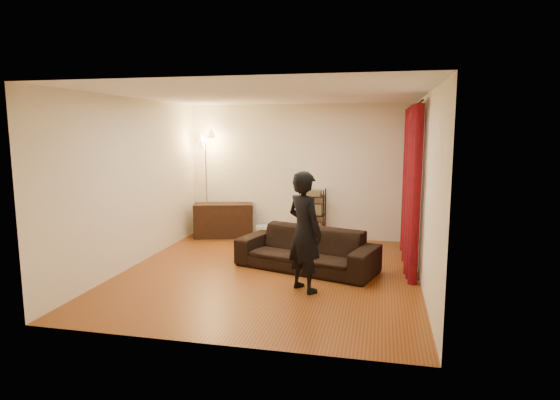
% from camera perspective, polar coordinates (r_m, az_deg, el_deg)
% --- Properties ---
extents(floor, '(5.00, 5.00, 0.00)m').
position_cam_1_polar(floor, '(7.33, -1.28, -8.85)').
color(floor, brown).
rests_on(floor, ground).
extents(ceiling, '(5.00, 5.00, 0.00)m').
position_cam_1_polar(ceiling, '(7.01, -1.35, 12.69)').
color(ceiling, white).
rests_on(ceiling, ground).
extents(wall_back, '(5.00, 0.00, 5.00)m').
position_cam_1_polar(wall_back, '(9.48, 2.25, 3.46)').
color(wall_back, '#F7EECC').
rests_on(wall_back, ground).
extents(wall_front, '(5.00, 0.00, 5.00)m').
position_cam_1_polar(wall_front, '(4.68, -8.53, -1.96)').
color(wall_front, '#F7EECC').
rests_on(wall_front, ground).
extents(wall_left, '(0.00, 5.00, 5.00)m').
position_cam_1_polar(wall_left, '(7.88, -17.43, 2.02)').
color(wall_left, '#F7EECC').
rests_on(wall_left, ground).
extents(wall_right, '(0.00, 5.00, 5.00)m').
position_cam_1_polar(wall_right, '(6.88, 17.23, 1.12)').
color(wall_right, '#F7EECC').
rests_on(wall_right, ground).
extents(curtain_rod, '(0.04, 2.65, 0.04)m').
position_cam_1_polar(curtain_rod, '(7.95, 16.21, 11.01)').
color(curtain_rod, black).
rests_on(curtain_rod, wall_right).
extents(curtain, '(0.22, 2.65, 2.55)m').
position_cam_1_polar(curtain, '(7.99, 15.68, 1.64)').
color(curtain, maroon).
rests_on(curtain, ground).
extents(sofa, '(2.36, 1.48, 0.64)m').
position_cam_1_polar(sofa, '(7.45, 3.24, -6.02)').
color(sofa, black).
rests_on(sofa, ground).
extents(person, '(0.72, 0.69, 1.65)m').
position_cam_1_polar(person, '(6.36, 3.01, -3.88)').
color(person, black).
rests_on(person, ground).
extents(media_cabinet, '(1.27, 0.74, 0.70)m').
position_cam_1_polar(media_cabinet, '(9.68, -6.87, -2.47)').
color(media_cabinet, black).
rests_on(media_cabinet, ground).
extents(storage_boxes, '(0.39, 0.34, 0.27)m').
position_cam_1_polar(storage_boxes, '(9.52, -1.91, -3.91)').
color(storage_boxes, silver).
rests_on(storage_boxes, ground).
extents(wire_shelf, '(0.55, 0.45, 1.03)m').
position_cam_1_polar(wire_shelf, '(9.32, 3.98, -1.81)').
color(wire_shelf, black).
rests_on(wire_shelf, ground).
extents(floor_lamp, '(0.43, 0.43, 2.14)m').
position_cam_1_polar(floor_lamp, '(9.73, -8.97, 1.84)').
color(floor_lamp, silver).
rests_on(floor_lamp, ground).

